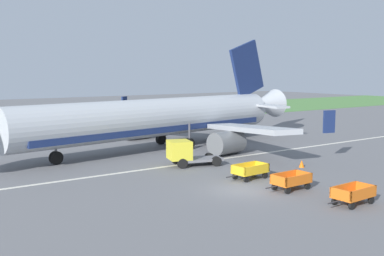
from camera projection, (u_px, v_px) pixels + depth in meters
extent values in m
plane|color=slate|center=(242.00, 190.00, 29.38)|extent=(220.00, 220.00, 0.00)
cube|color=#518442|center=(24.00, 120.00, 72.25)|extent=(220.00, 28.00, 0.06)
cube|color=silver|center=(168.00, 166.00, 36.74)|extent=(120.00, 0.36, 0.01)
cylinder|color=#B2B7BC|center=(155.00, 118.00, 44.28)|extent=(30.21, 8.18, 3.70)
cube|color=navy|center=(155.00, 128.00, 44.41)|extent=(27.22, 7.55, 0.56)
cone|color=#B2B7BC|center=(264.00, 104.00, 55.92)|extent=(4.98, 4.15, 3.52)
cube|color=#B2B7BC|center=(249.00, 129.00, 41.16)|extent=(5.53, 13.25, 1.35)
cube|color=navy|center=(329.00, 122.00, 38.14)|extent=(1.12, 0.45, 1.90)
cylinder|color=slate|center=(227.00, 143.00, 41.61)|extent=(3.48, 2.56, 2.10)
cube|color=#B2B7BC|center=(138.00, 116.00, 53.20)|extent=(8.87, 12.51, 1.35)
cube|color=navy|center=(124.00, 104.00, 59.56)|extent=(1.05, 0.73, 1.90)
cylinder|color=slate|center=(138.00, 129.00, 51.40)|extent=(3.48, 2.56, 2.10)
cube|color=navy|center=(247.00, 69.00, 53.11)|extent=(5.96, 1.26, 6.88)
cube|color=#B2B7BC|center=(270.00, 106.00, 51.45)|extent=(2.62, 5.42, 0.24)
cube|color=#B2B7BC|center=(228.00, 103.00, 56.06)|extent=(3.94, 5.45, 0.24)
cylinder|color=#4C4C51|center=(56.00, 146.00, 37.32)|extent=(0.20, 0.20, 2.04)
cylinder|color=black|center=(56.00, 158.00, 37.45)|extent=(1.16, 0.61, 1.10)
cylinder|color=#4C4C51|center=(189.00, 133.00, 44.60)|extent=(0.20, 0.20, 2.04)
cylinder|color=black|center=(189.00, 144.00, 44.72)|extent=(1.16, 0.61, 1.10)
cylinder|color=#4C4C51|center=(161.00, 129.00, 47.77)|extent=(0.20, 0.20, 2.04)
cylinder|color=black|center=(161.00, 139.00, 47.90)|extent=(1.16, 0.61, 1.10)
cube|color=orange|center=(353.00, 196.00, 26.15)|extent=(2.55, 1.48, 0.08)
cube|color=orange|center=(363.00, 193.00, 25.60)|extent=(2.50, 0.19, 0.55)
cube|color=orange|center=(344.00, 189.00, 26.63)|extent=(2.50, 0.19, 0.55)
cube|color=orange|center=(341.00, 194.00, 25.40)|extent=(0.15, 1.40, 0.55)
cube|color=orange|center=(365.00, 188.00, 26.83)|extent=(0.15, 1.40, 0.55)
cylinder|color=#2D2D33|center=(334.00, 202.00, 25.09)|extent=(1.00, 0.11, 0.08)
cylinder|color=black|center=(352.00, 206.00, 25.18)|extent=(0.45, 0.17, 0.44)
cylinder|color=black|center=(335.00, 201.00, 26.08)|extent=(0.45, 0.17, 0.44)
cylinder|color=black|center=(371.00, 200.00, 26.30)|extent=(0.45, 0.17, 0.44)
cylinder|color=black|center=(354.00, 196.00, 27.19)|extent=(0.45, 0.17, 0.44)
cube|color=orange|center=(291.00, 182.00, 29.39)|extent=(2.53, 1.46, 0.08)
cube|color=orange|center=(299.00, 180.00, 28.83)|extent=(2.50, 0.16, 0.55)
cube|color=orange|center=(284.00, 176.00, 29.87)|extent=(2.50, 0.16, 0.55)
cube|color=orange|center=(278.00, 180.00, 28.65)|extent=(0.13, 1.40, 0.55)
cube|color=orange|center=(304.00, 175.00, 30.05)|extent=(0.13, 1.40, 0.55)
cylinder|color=#2D2D33|center=(272.00, 187.00, 28.34)|extent=(1.00, 0.10, 0.08)
cylinder|color=black|center=(288.00, 190.00, 28.42)|extent=(0.44, 0.17, 0.44)
cylinder|color=black|center=(275.00, 187.00, 29.32)|extent=(0.44, 0.17, 0.44)
cylinder|color=black|center=(307.00, 186.00, 29.52)|extent=(0.44, 0.17, 0.44)
cylinder|color=black|center=(294.00, 183.00, 30.42)|extent=(0.44, 0.17, 0.44)
cube|color=gold|center=(250.00, 172.00, 32.39)|extent=(2.58, 1.55, 0.08)
cube|color=gold|center=(257.00, 169.00, 31.84)|extent=(2.50, 0.25, 0.55)
cube|color=gold|center=(244.00, 166.00, 32.85)|extent=(2.50, 0.25, 0.55)
cube|color=gold|center=(238.00, 170.00, 31.61)|extent=(0.18, 1.40, 0.55)
cube|color=gold|center=(262.00, 166.00, 33.08)|extent=(0.18, 1.40, 0.55)
cylinder|color=#2D2D33|center=(232.00, 176.00, 31.29)|extent=(1.00, 0.14, 0.08)
cylinder|color=black|center=(246.00, 179.00, 31.41)|extent=(0.45, 0.19, 0.44)
cylinder|color=black|center=(235.00, 176.00, 32.28)|extent=(0.45, 0.19, 0.44)
cylinder|color=black|center=(265.00, 175.00, 32.56)|extent=(0.45, 0.19, 0.44)
cylinder|color=black|center=(254.00, 173.00, 33.43)|extent=(0.45, 0.19, 0.44)
cube|color=slate|center=(202.00, 159.00, 37.26)|extent=(3.51, 2.71, 0.20)
cube|color=yellow|center=(179.00, 150.00, 36.54)|extent=(2.17, 2.31, 1.50)
cube|color=#19232D|center=(170.00, 149.00, 36.28)|extent=(0.54, 1.57, 0.67)
cylinder|color=black|center=(182.00, 164.00, 35.85)|extent=(0.85, 0.52, 0.80)
cylinder|color=black|center=(176.00, 160.00, 37.46)|extent=(0.85, 0.52, 0.80)
cylinder|color=black|center=(216.00, 161.00, 36.74)|extent=(0.85, 0.52, 0.80)
cylinder|color=black|center=(209.00, 158.00, 38.35)|extent=(0.85, 0.52, 0.80)
cone|color=orange|center=(302.00, 164.00, 36.33)|extent=(0.45, 0.45, 0.59)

